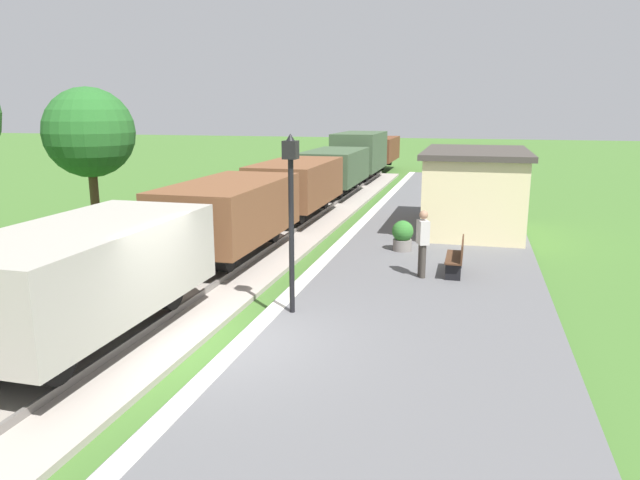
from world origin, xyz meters
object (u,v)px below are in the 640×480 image
at_px(freight_train, 320,175).
at_px(person_waiting, 423,241).
at_px(lamp_post_near, 291,191).
at_px(station_hut, 474,189).
at_px(tree_trackside_far, 89,133).
at_px(bench_down_platform, 465,196).
at_px(bench_near_hut, 457,256).
at_px(potted_planter, 403,235).

relative_size(freight_train, person_waiting, 22.92).
bearing_deg(freight_train, lamp_post_near, -77.62).
height_order(station_hut, tree_trackside_far, tree_trackside_far).
bearing_deg(bench_down_platform, station_hut, -85.87).
xyz_separation_m(station_hut, person_waiting, (-1.19, -6.63, -0.47)).
distance_m(station_hut, bench_near_hut, 6.22).
distance_m(potted_planter, tree_trackside_far, 10.26).
xyz_separation_m(bench_near_hut, potted_planter, (-1.66, 2.21, 0.00)).
bearing_deg(person_waiting, lamp_post_near, 32.57).
distance_m(freight_train, potted_planter, 9.89).
bearing_deg(bench_down_platform, tree_trackside_far, -139.93).
relative_size(bench_down_platform, potted_planter, 1.64).
distance_m(bench_down_platform, lamp_post_near, 15.19).
distance_m(station_hut, bench_down_platform, 4.83).
height_order(potted_planter, lamp_post_near, lamp_post_near).
relative_size(bench_near_hut, potted_planter, 1.64).
bearing_deg(bench_down_platform, freight_train, -179.65).
bearing_deg(potted_planter, bench_near_hut, -52.98).
height_order(person_waiting, potted_planter, person_waiting).
relative_size(potted_planter, tree_trackside_far, 0.18).
height_order(bench_near_hut, person_waiting, person_waiting).
bearing_deg(lamp_post_near, person_waiting, 54.34).
relative_size(bench_down_platform, person_waiting, 0.88).
xyz_separation_m(station_hut, tree_trackside_far, (-11.79, -4.90, 2.01)).
bearing_deg(lamp_post_near, freight_train, 102.38).
bearing_deg(bench_near_hut, lamp_post_near, -130.28).
relative_size(station_hut, tree_trackside_far, 1.14).
bearing_deg(person_waiting, bench_near_hut, -171.64).
height_order(bench_down_platform, person_waiting, person_waiting).
xyz_separation_m(freight_train, lamp_post_near, (3.22, -14.65, 1.35)).
distance_m(station_hut, person_waiting, 6.75).
bearing_deg(person_waiting, station_hut, -121.98).
bearing_deg(tree_trackside_far, potted_planter, 5.68).
distance_m(person_waiting, potted_planter, 2.86).
bearing_deg(lamp_post_near, bench_down_platform, 77.56).
xyz_separation_m(bench_near_hut, bench_down_platform, (0.00, 10.87, 0.00)).
distance_m(freight_train, bench_down_platform, 6.50).
bearing_deg(potted_planter, person_waiting, -73.29).
relative_size(station_hut, person_waiting, 3.39).
height_order(station_hut, bench_down_platform, station_hut).
xyz_separation_m(freight_train, potted_planter, (4.79, -8.62, -0.73)).
height_order(freight_train, bench_near_hut, freight_train).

